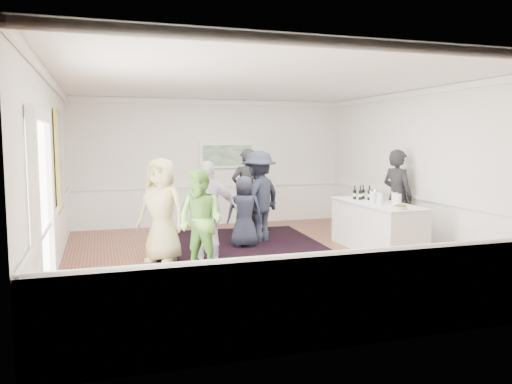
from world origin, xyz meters
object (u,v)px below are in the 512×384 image
object	(u,v)px
serving_table	(377,226)
guest_navy	(244,212)
guest_lilac	(209,211)
ice_bucket	(377,195)
nut_bowl	(400,207)
guest_tan	(161,210)
guest_dark_b	(247,192)
guest_dark_a	(259,197)
bartender	(397,197)
guest_green	(200,221)

from	to	relation	value
serving_table	guest_navy	xyz separation A→B (m)	(-2.41, 1.07, 0.25)
guest_navy	guest_lilac	bearing A→B (deg)	55.83
guest_lilac	guest_navy	bearing A→B (deg)	-131.97
serving_table	guest_lilac	bearing A→B (deg)	176.05
ice_bucket	nut_bowl	size ratio (longest dim) A/B	0.99
guest_tan	guest_dark_b	distance (m)	2.98
guest_dark_a	guest_navy	xyz separation A→B (m)	(-0.44, -0.41, -0.24)
bartender	ice_bucket	bearing A→B (deg)	96.59
serving_table	bartender	distance (m)	1.04
guest_green	nut_bowl	distance (m)	3.55
guest_navy	guest_dark_b	bearing A→B (deg)	-95.49
guest_tan	guest_lilac	xyz separation A→B (m)	(0.84, -0.10, -0.03)
guest_lilac	guest_dark_b	bearing A→B (deg)	-117.00
serving_table	bartender	size ratio (longest dim) A/B	1.19
ice_bucket	guest_green	bearing A→B (deg)	-168.05
guest_lilac	guest_dark_b	xyz separation A→B (m)	(1.34, 2.12, 0.09)
nut_bowl	guest_dark_a	bearing A→B (deg)	127.44
serving_table	ice_bucket	world-z (taller)	ice_bucket
guest_navy	nut_bowl	world-z (taller)	guest_navy
guest_green	guest_dark_a	world-z (taller)	guest_dark_a
guest_tan	guest_navy	xyz separation A→B (m)	(1.75, 0.74, -0.20)
bartender	guest_green	bearing A→B (deg)	86.69
guest_lilac	guest_green	bearing A→B (deg)	74.06
guest_dark_b	ice_bucket	bearing A→B (deg)	133.39
bartender	nut_bowl	distance (m)	1.68
serving_table	guest_green	size ratio (longest dim) A/B	1.37
bartender	nut_bowl	xyz separation A→B (m)	(-0.87, -1.43, -0.00)
guest_green	guest_lilac	xyz separation A→B (m)	(0.32, 0.83, 0.05)
bartender	guest_lilac	world-z (taller)	bartender
bartender	guest_dark_a	world-z (taller)	bartender
guest_green	guest_dark_a	bearing A→B (deg)	99.94
serving_table	nut_bowl	xyz separation A→B (m)	(-0.11, -0.95, 0.51)
serving_table	nut_bowl	world-z (taller)	nut_bowl
guest_green	guest_dark_b	distance (m)	3.39
guest_green	guest_navy	world-z (taller)	guest_green
guest_lilac	guest_navy	size ratio (longest dim) A/B	1.24
guest_navy	guest_green	bearing A→B (deg)	66.64
guest_dark_a	ice_bucket	world-z (taller)	guest_dark_a
guest_dark_b	nut_bowl	world-z (taller)	guest_dark_b
bartender	guest_tan	bearing A→B (deg)	74.70
guest_dark_a	guest_green	bearing A→B (deg)	15.64
serving_table	bartender	world-z (taller)	bartender
guest_navy	nut_bowl	xyz separation A→B (m)	(2.30, -2.02, 0.26)
serving_table	guest_navy	world-z (taller)	guest_navy
ice_bucket	nut_bowl	world-z (taller)	ice_bucket
bartender	guest_dark_b	distance (m)	3.32
bartender	guest_tan	size ratio (longest dim) A/B	1.06
guest_dark_b	bartender	bearing A→B (deg)	145.05
guest_green	ice_bucket	size ratio (longest dim) A/B	6.59
serving_table	guest_tan	distance (m)	4.20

